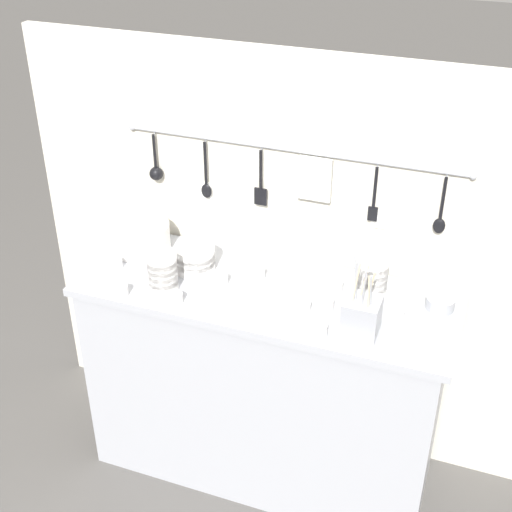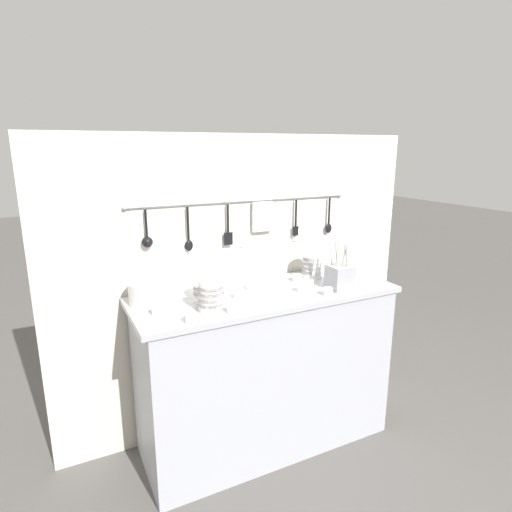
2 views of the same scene
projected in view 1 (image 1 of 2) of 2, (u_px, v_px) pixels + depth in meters
name	position (u px, v px, depth m)	size (l,w,h in m)	color
ground_plane	(264.00, 461.00, 3.14)	(20.00, 20.00, 0.00)	#514F4C
counter	(265.00, 383.00, 2.90)	(1.43, 0.52, 0.91)	#9EA0A8
back_wall	(289.00, 261.00, 2.92)	(2.23, 0.09, 1.74)	beige
bowl_stack_tall_left	(163.00, 271.00, 2.63)	(0.11, 0.11, 0.15)	white
bowl_stack_back_corner	(195.00, 258.00, 2.76)	(0.16, 0.16, 0.10)	white
bowl_stack_short_front	(372.00, 275.00, 2.61)	(0.12, 0.12, 0.16)	white
plate_stack	(141.00, 237.00, 2.89)	(0.23, 0.23, 0.11)	white
steel_mixing_bowl	(440.00, 303.00, 2.55)	(0.10, 0.10, 0.04)	#93969E
cutlery_caddy	(362.00, 315.00, 2.41)	(0.12, 0.12, 0.28)	#93969E
cup_by_caddy	(303.00, 307.00, 2.53)	(0.05, 0.05, 0.04)	white
cup_front_left	(176.00, 298.00, 2.58)	(0.05, 0.05, 0.04)	white
cup_back_left	(336.00, 286.00, 2.65)	(0.05, 0.05, 0.04)	white
cup_centre	(412.00, 317.00, 2.48)	(0.05, 0.05, 0.04)	white
cup_front_right	(221.00, 279.00, 2.69)	(0.05, 0.05, 0.04)	white
cup_edge_near	(121.00, 290.00, 2.63)	(0.05, 0.05, 0.04)	white
cup_edge_far	(258.00, 274.00, 2.72)	(0.05, 0.05, 0.04)	white
cup_mid_row	(320.00, 330.00, 2.42)	(0.05, 0.05, 0.04)	white
cup_back_right	(116.00, 264.00, 2.78)	(0.05, 0.05, 0.04)	white
cup_beside_plates	(327.00, 304.00, 2.55)	(0.05, 0.05, 0.04)	white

